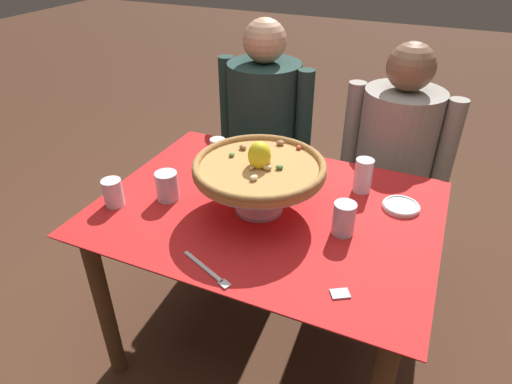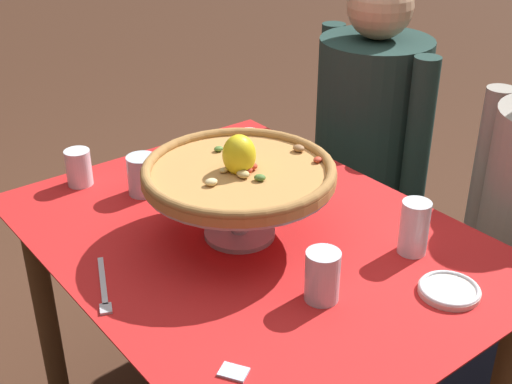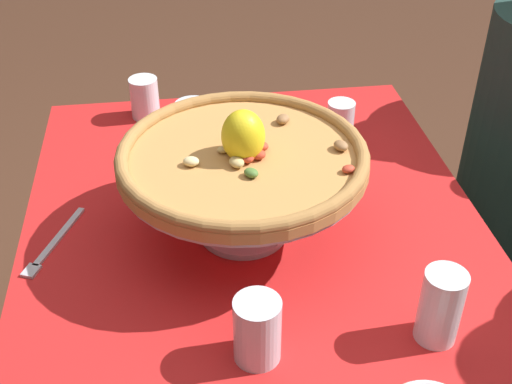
{
  "view_description": "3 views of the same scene",
  "coord_description": "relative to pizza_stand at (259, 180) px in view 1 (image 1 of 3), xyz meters",
  "views": [
    {
      "loc": [
        0.48,
        -1.19,
        1.59
      ],
      "look_at": [
        -0.02,
        -0.05,
        0.8
      ],
      "focal_mm": 31.12,
      "sensor_mm": 36.0,
      "label": 1
    },
    {
      "loc": [
        1.08,
        -0.84,
        1.57
      ],
      "look_at": [
        -0.03,
        0.03,
        0.81
      ],
      "focal_mm": 47.89,
      "sensor_mm": 36.0,
      "label": 2
    },
    {
      "loc": [
        0.94,
        -0.13,
        1.5
      ],
      "look_at": [
        -0.07,
        0.01,
        0.77
      ],
      "focal_mm": 46.41,
      "sensor_mm": 36.0,
      "label": 3
    }
  ],
  "objects": [
    {
      "name": "side_plate",
      "position": [
        0.45,
        0.2,
        -0.11
      ],
      "size": [
        0.13,
        0.13,
        0.02
      ],
      "color": "silver",
      "rests_on": "dining_table"
    },
    {
      "name": "water_glass_side_right",
      "position": [
        0.3,
        -0.02,
        -0.07
      ],
      "size": [
        0.07,
        0.07,
        0.11
      ],
      "color": "silver",
      "rests_on": "dining_table"
    },
    {
      "name": "diner_left",
      "position": [
        -0.31,
        0.77,
        -0.25
      ],
      "size": [
        0.52,
        0.4,
        1.19
      ],
      "color": "navy",
      "rests_on": "ground"
    },
    {
      "name": "dinner_fork",
      "position": [
        -0.0,
        -0.35,
        -0.11
      ],
      "size": [
        0.19,
        0.1,
        0.01
      ],
      "color": "#B7B7C1",
      "rests_on": "dining_table"
    },
    {
      "name": "water_glass_back_left",
      "position": [
        -0.29,
        0.25,
        -0.07
      ],
      "size": [
        0.06,
        0.06,
        0.1
      ],
      "color": "white",
      "rests_on": "dining_table"
    },
    {
      "name": "water_glass_front_left",
      "position": [
        -0.47,
        -0.18,
        -0.07
      ],
      "size": [
        0.07,
        0.07,
        0.1
      ],
      "color": "white",
      "rests_on": "dining_table"
    },
    {
      "name": "ground_plane",
      "position": [
        0.02,
        0.02,
        -0.83
      ],
      "size": [
        14.0,
        14.0,
        0.0
      ],
      "primitive_type": "plane",
      "color": "#4C2D1E"
    },
    {
      "name": "pizza",
      "position": [
        -0.0,
        0.0,
        0.05
      ],
      "size": [
        0.44,
        0.44,
        0.1
      ],
      "color": "#BC8447",
      "rests_on": "pizza_stand"
    },
    {
      "name": "sugar_packet",
      "position": [
        0.36,
        -0.29,
        -0.11
      ],
      "size": [
        0.06,
        0.06,
        0.0
      ],
      "primitive_type": "cube",
      "rotation": [
        0.0,
        0.0,
        0.55
      ],
      "color": "silver",
      "rests_on": "dining_table"
    },
    {
      "name": "water_glass_side_left",
      "position": [
        -0.32,
        -0.07,
        -0.07
      ],
      "size": [
        0.08,
        0.08,
        0.1
      ],
      "color": "silver",
      "rests_on": "dining_table"
    },
    {
      "name": "dining_table",
      "position": [
        0.02,
        0.02,
        -0.23
      ],
      "size": [
        1.15,
        0.88,
        0.72
      ],
      "color": "brown",
      "rests_on": "ground"
    },
    {
      "name": "water_glass_back_right",
      "position": [
        0.3,
        0.26,
        -0.06
      ],
      "size": [
        0.07,
        0.07,
        0.13
      ],
      "color": "silver",
      "rests_on": "dining_table"
    },
    {
      "name": "pizza_stand",
      "position": [
        0.0,
        0.0,
        0.0
      ],
      "size": [
        0.43,
        0.43,
        0.15
      ],
      "color": "#B7B7C1",
      "rests_on": "dining_table"
    },
    {
      "name": "diner_right",
      "position": [
        0.35,
        0.75,
        -0.27
      ],
      "size": [
        0.5,
        0.38,
        1.15
      ],
      "color": "navy",
      "rests_on": "ground"
    }
  ]
}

